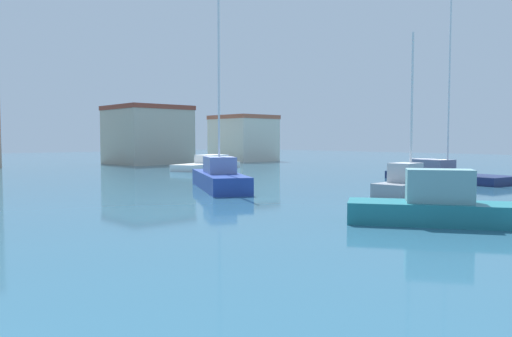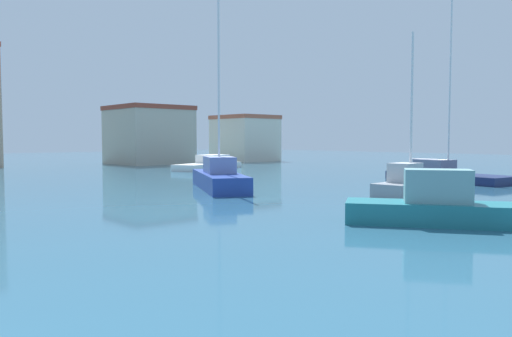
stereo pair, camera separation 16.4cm
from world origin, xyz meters
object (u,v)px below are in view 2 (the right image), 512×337
(sailboat_blue_distant_east, at_px, (219,177))
(sailboat_navy_mid_harbor, at_px, (445,174))
(sailboat_grey_distant_north, at_px, (409,184))
(motorboat_white_behind_lamppost, at_px, (210,164))
(motorboat_teal_far_right, at_px, (436,206))

(sailboat_blue_distant_east, distance_m, sailboat_navy_mid_harbor, 15.90)
(sailboat_grey_distant_north, bearing_deg, motorboat_white_behind_lamppost, 77.07)
(sailboat_grey_distant_north, relative_size, motorboat_teal_far_right, 1.40)
(motorboat_white_behind_lamppost, bearing_deg, sailboat_grey_distant_north, -102.93)
(sailboat_blue_distant_east, distance_m, motorboat_teal_far_right, 14.43)
(sailboat_blue_distant_east, height_order, motorboat_white_behind_lamppost, sailboat_blue_distant_east)
(sailboat_grey_distant_north, relative_size, sailboat_navy_mid_harbor, 0.68)
(sailboat_grey_distant_north, distance_m, sailboat_navy_mid_harbor, 10.09)
(motorboat_white_behind_lamppost, height_order, sailboat_grey_distant_north, sailboat_grey_distant_north)
(sailboat_grey_distant_north, bearing_deg, sailboat_blue_distant_east, 119.42)
(motorboat_white_behind_lamppost, bearing_deg, sailboat_navy_mid_harbor, -79.53)
(motorboat_white_behind_lamppost, distance_m, motorboat_teal_far_right, 32.35)
(sailboat_blue_distant_east, height_order, sailboat_grey_distant_north, sailboat_blue_distant_east)
(motorboat_teal_far_right, bearing_deg, sailboat_blue_distant_east, 82.76)
(sailboat_blue_distant_east, distance_m, sailboat_grey_distant_north, 10.43)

